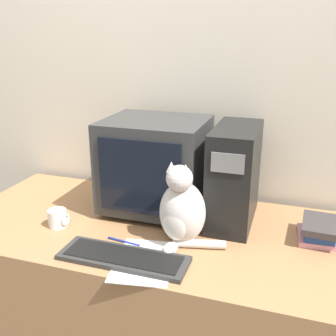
# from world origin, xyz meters

# --- Properties ---
(wall_back) EXTENTS (7.00, 0.05, 2.50)m
(wall_back) POSITION_xyz_m (0.00, 0.87, 1.25)
(wall_back) COLOR beige
(wall_back) RESTS_ON ground_plane
(desk) EXTENTS (1.71, 0.81, 0.70)m
(desk) POSITION_xyz_m (0.00, 0.40, 0.35)
(desk) COLOR #9E7047
(desk) RESTS_ON ground_plane
(crt_monitor) EXTENTS (0.45, 0.39, 0.43)m
(crt_monitor) POSITION_xyz_m (-0.02, 0.56, 0.93)
(crt_monitor) COLOR #333333
(crt_monitor) RESTS_ON desk
(computer_tower) EXTENTS (0.18, 0.39, 0.42)m
(computer_tower) POSITION_xyz_m (0.34, 0.57, 0.92)
(computer_tower) COLOR black
(computer_tower) RESTS_ON desk
(keyboard) EXTENTS (0.48, 0.16, 0.02)m
(keyboard) POSITION_xyz_m (0.02, 0.12, 0.71)
(keyboard) COLOR #2D2D2D
(keyboard) RESTS_ON desk
(cat) EXTENTS (0.29, 0.24, 0.34)m
(cat) POSITION_xyz_m (0.18, 0.31, 0.84)
(cat) COLOR silver
(cat) RESTS_ON desk
(book_stack) EXTENTS (0.17, 0.20, 0.08)m
(book_stack) POSITION_xyz_m (0.70, 0.50, 0.75)
(book_stack) COLOR pink
(book_stack) RESTS_ON desk
(pen) EXTENTS (0.15, 0.03, 0.01)m
(pen) POSITION_xyz_m (-0.04, 0.23, 0.71)
(pen) COLOR navy
(pen) RESTS_ON desk
(paper_sheet) EXTENTS (0.26, 0.33, 0.00)m
(paper_sheet) POSITION_xyz_m (0.09, 0.13, 0.71)
(paper_sheet) COLOR white
(paper_sheet) RESTS_ON desk
(mug) EXTENTS (0.09, 0.08, 0.08)m
(mug) POSITION_xyz_m (-0.36, 0.27, 0.74)
(mug) COLOR white
(mug) RESTS_ON desk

